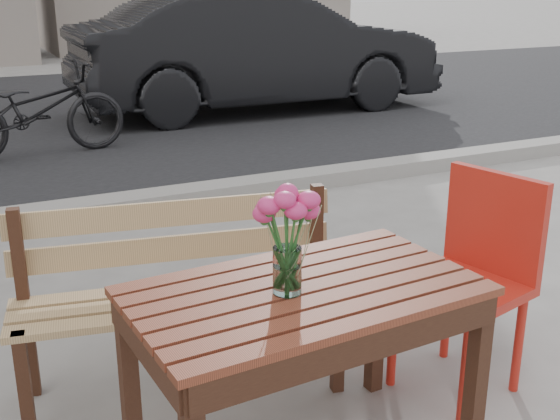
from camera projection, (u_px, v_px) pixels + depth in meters
name	position (u px, v px, depth m)	size (l,w,h in m)	color
street	(48.00, 151.00, 6.70)	(30.00, 8.12, 0.12)	black
main_table	(304.00, 319.00, 2.24)	(1.14, 0.71, 0.68)	#562716
main_bench	(179.00, 273.00, 2.78)	(1.35, 0.62, 0.81)	#A38054
red_chair	(474.00, 267.00, 2.78)	(0.53, 0.53, 0.88)	red
main_vase	(287.00, 226.00, 2.10)	(0.19, 0.19, 0.35)	white
parked_car	(258.00, 50.00, 8.69)	(1.58, 4.53, 1.49)	black
bicycle	(36.00, 110.00, 6.49)	(0.58, 1.65, 0.87)	black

